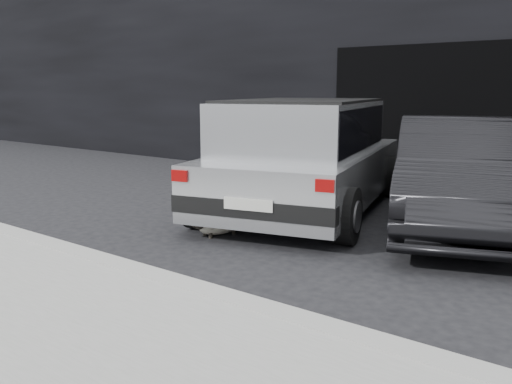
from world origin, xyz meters
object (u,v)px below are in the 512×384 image
Objects in this scene: cat_siamese at (216,225)px; cat_white at (220,216)px; second_car at (459,173)px; silver_hatchback at (305,151)px.

cat_white reaches higher than cat_siamese.
second_car is at bearing -117.36° from cat_siamese.
second_car is 5.26× the size of cat_siamese.
cat_white is at bearing -38.39° from cat_siamese.
silver_hatchback is at bearing -77.24° from cat_siamese.
silver_hatchback is 1.11× the size of second_car.
cat_siamese is at bearing -109.47° from silver_hatchback.
second_car is 6.79× the size of cat_white.
cat_white is (-0.23, 0.33, 0.02)m from cat_siamese.
silver_hatchback reaches higher than second_car.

